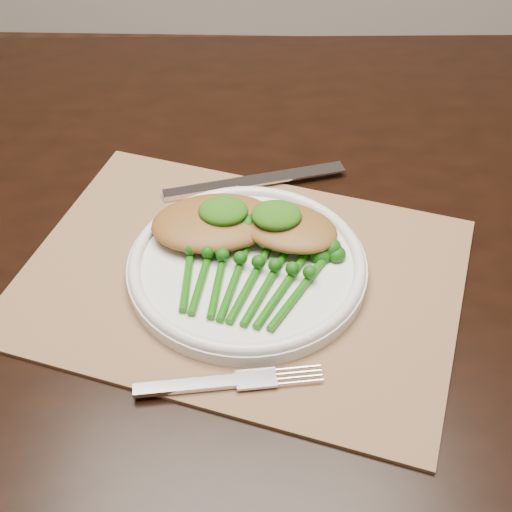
{
  "coord_description": "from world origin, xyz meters",
  "views": [
    {
      "loc": [
        -0.02,
        -0.65,
        1.31
      ],
      "look_at": [
        -0.04,
        -0.09,
        0.78
      ],
      "focal_mm": 50.0,
      "sensor_mm": 36.0,
      "label": 1
    }
  ],
  "objects_px": {
    "dining_table": "(234,385)",
    "placemat": "(241,278)",
    "dinner_plate": "(247,265)",
    "broccolini_bundle": "(244,278)",
    "chicken_fillet_left": "(214,222)"
  },
  "relations": [
    {
      "from": "dining_table",
      "to": "chicken_fillet_left",
      "type": "distance_m",
      "value": 0.41
    },
    {
      "from": "dinner_plate",
      "to": "chicken_fillet_left",
      "type": "xyz_separation_m",
      "value": [
        -0.04,
        0.05,
        0.02
      ]
    },
    {
      "from": "chicken_fillet_left",
      "to": "dining_table",
      "type": "bearing_deg",
      "value": 72.23
    },
    {
      "from": "dining_table",
      "to": "broccolini_bundle",
      "type": "distance_m",
      "value": 0.42
    },
    {
      "from": "dinner_plate",
      "to": "broccolini_bundle",
      "type": "distance_m",
      "value": 0.03
    },
    {
      "from": "dinner_plate",
      "to": "broccolini_bundle",
      "type": "relative_size",
      "value": 1.35
    },
    {
      "from": "chicken_fillet_left",
      "to": "broccolini_bundle",
      "type": "height_order",
      "value": "chicken_fillet_left"
    },
    {
      "from": "dining_table",
      "to": "dinner_plate",
      "type": "bearing_deg",
      "value": -78.59
    },
    {
      "from": "placemat",
      "to": "dinner_plate",
      "type": "relative_size",
      "value": 1.8
    },
    {
      "from": "placemat",
      "to": "dinner_plate",
      "type": "height_order",
      "value": "dinner_plate"
    },
    {
      "from": "dining_table",
      "to": "placemat",
      "type": "height_order",
      "value": "placemat"
    },
    {
      "from": "chicken_fillet_left",
      "to": "broccolini_bundle",
      "type": "distance_m",
      "value": 0.09
    },
    {
      "from": "chicken_fillet_left",
      "to": "broccolini_bundle",
      "type": "relative_size",
      "value": 0.73
    },
    {
      "from": "dinner_plate",
      "to": "broccolini_bundle",
      "type": "bearing_deg",
      "value": -94.94
    },
    {
      "from": "dining_table",
      "to": "chicken_fillet_left",
      "type": "xyz_separation_m",
      "value": [
        -0.01,
        -0.07,
        0.41
      ]
    }
  ]
}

